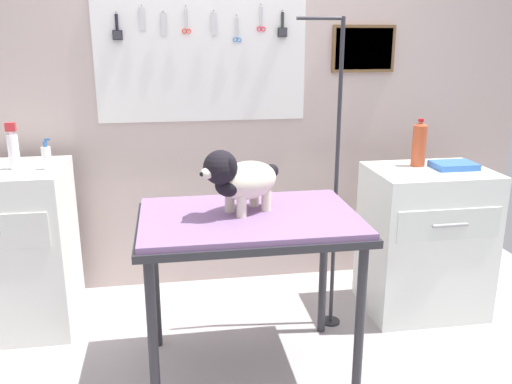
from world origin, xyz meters
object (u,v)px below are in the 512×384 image
object	(u,v)px
grooming_arm	(334,191)
grooming_table	(249,230)
cabinet_right	(424,241)
dog	(240,179)
conditioner_bottle	(13,149)
soda_bottle	(419,144)

from	to	relation	value
grooming_arm	grooming_table	bearing A→B (deg)	-144.71
grooming_arm	cabinet_right	distance (m)	0.71
dog	cabinet_right	distance (m)	1.37
grooming_table	cabinet_right	size ratio (longest dim) A/B	1.18
conditioner_bottle	soda_bottle	distance (m)	2.26
grooming_arm	cabinet_right	world-z (taller)	grooming_arm
grooming_arm	conditioner_bottle	xyz separation A→B (m)	(-1.70, 0.25, 0.24)
grooming_arm	cabinet_right	xyz separation A→B (m)	(0.60, 0.09, -0.36)
dog	soda_bottle	bearing A→B (deg)	25.29
cabinet_right	grooming_table	bearing A→B (deg)	-157.58
cabinet_right	conditioner_bottle	xyz separation A→B (m)	(-2.30, 0.16, 0.60)
grooming_table	grooming_arm	world-z (taller)	grooming_arm
grooming_arm	dog	bearing A→B (deg)	-148.46
grooming_arm	soda_bottle	size ratio (longest dim) A/B	6.13
grooming_table	soda_bottle	bearing A→B (deg)	27.16
grooming_table	cabinet_right	xyz separation A→B (m)	(1.13, 0.47, -0.30)
grooming_table	soda_bottle	xyz separation A→B (m)	(1.09, 0.56, 0.27)
dog	conditioner_bottle	size ratio (longest dim) A/B	1.66
grooming_arm	soda_bottle	world-z (taller)	grooming_arm
dog	soda_bottle	world-z (taller)	soda_bottle
dog	cabinet_right	bearing A→B (deg)	20.64
grooming_arm	dog	distance (m)	0.69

